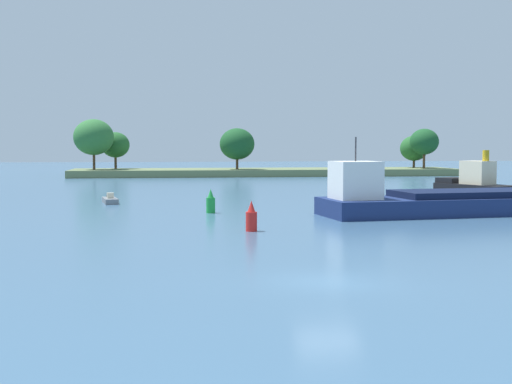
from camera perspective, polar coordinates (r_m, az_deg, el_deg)
name	(u,v)px	position (r m, az deg, el deg)	size (l,w,h in m)	color
ground_plane	(328,282)	(26.91, 5.99, -7.47)	(400.00, 400.00, 0.00)	#3D607F
treeline_island	(251,159)	(120.34, -0.45, 2.76)	(67.65, 12.94, 9.78)	#66754C
small_motorboat	(110,200)	(64.32, -12.08, -0.67)	(1.79, 4.07, 0.98)	slate
tugboat	(474,182)	(80.04, 17.74, 0.78)	(6.83, 10.01, 4.81)	black
cargo_barge	(492,200)	(56.66, 19.10, -0.66)	(29.27, 9.12, 5.94)	navy
channel_buoy_red	(251,218)	(42.23, -0.39, -2.20)	(0.70, 0.70, 1.90)	red
channel_buoy_green	(211,203)	(53.80, -3.80, -0.90)	(0.70, 0.70, 1.90)	green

